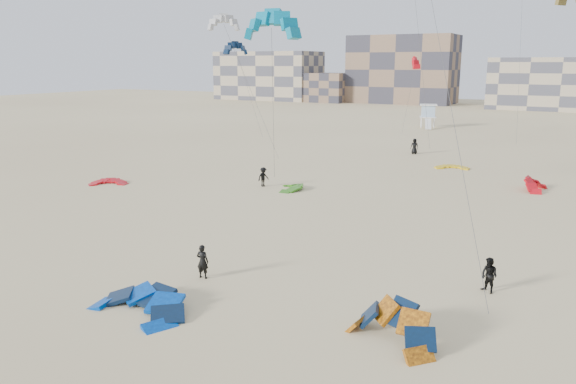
% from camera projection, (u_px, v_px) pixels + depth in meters
% --- Properties ---
extents(ground, '(320.00, 320.00, 0.00)m').
position_uv_depth(ground, '(150.00, 302.00, 26.02)').
color(ground, beige).
rests_on(ground, ground).
extents(kite_ground_blue, '(5.58, 5.80, 2.68)m').
position_uv_depth(kite_ground_blue, '(138.00, 311.00, 25.03)').
color(kite_ground_blue, '#0049BF').
rests_on(kite_ground_blue, ground).
extents(kite_ground_orange, '(5.23, 5.21, 4.00)m').
position_uv_depth(kite_ground_orange, '(391.00, 342.00, 22.32)').
color(kite_ground_orange, orange).
rests_on(kite_ground_orange, ground).
extents(kite_ground_red, '(4.40, 4.45, 1.17)m').
position_uv_depth(kite_ground_red, '(109.00, 184.00, 51.33)').
color(kite_ground_red, red).
rests_on(kite_ground_red, ground).
extents(kite_ground_green, '(4.19, 4.07, 1.45)m').
position_uv_depth(kite_ground_green, '(290.00, 189.00, 49.22)').
color(kite_ground_green, '#357C19').
rests_on(kite_ground_green, ground).
extents(kite_ground_red_far, '(3.52, 3.43, 3.28)m').
position_uv_depth(kite_ground_red_far, '(535.00, 191.00, 48.64)').
color(kite_ground_red_far, red).
rests_on(kite_ground_red_far, ground).
extents(kite_ground_yellow, '(3.86, 3.98, 0.57)m').
position_uv_depth(kite_ground_yellow, '(452.00, 168.00, 58.89)').
color(kite_ground_yellow, '#FFB70B').
rests_on(kite_ground_yellow, ground).
extents(kitesurfer_main, '(0.71, 0.51, 1.79)m').
position_uv_depth(kitesurfer_main, '(203.00, 261.00, 28.72)').
color(kitesurfer_main, black).
rests_on(kitesurfer_main, ground).
extents(kitesurfer_b, '(1.06, 0.99, 1.74)m').
position_uv_depth(kitesurfer_b, '(489.00, 275.00, 26.90)').
color(kitesurfer_b, black).
rests_on(kitesurfer_b, ground).
extents(kitesurfer_c, '(1.01, 1.28, 1.73)m').
position_uv_depth(kitesurfer_c, '(263.00, 177.00, 50.12)').
color(kitesurfer_c, black).
rests_on(kitesurfer_c, ground).
extents(kitesurfer_e, '(0.99, 0.71, 1.88)m').
position_uv_depth(kitesurfer_e, '(414.00, 146.00, 68.00)').
color(kitesurfer_e, black).
rests_on(kitesurfer_e, ground).
extents(kite_fly_teal_a, '(5.73, 8.62, 13.76)m').
position_uv_depth(kite_fly_teal_a, '(271.00, 28.00, 39.65)').
color(kite_fly_teal_a, '#0072A2').
rests_on(kite_fly_teal_a, ground).
extents(kite_fly_grey, '(7.36, 4.24, 14.74)m').
position_uv_depth(kite_fly_grey, '(224.00, 24.00, 56.61)').
color(kite_fly_grey, silver).
rests_on(kite_fly_grey, ground).
extents(kite_fly_navy, '(4.84, 4.31, 12.69)m').
position_uv_depth(kite_fly_navy, '(236.00, 49.00, 72.93)').
color(kite_fly_navy, '#061A3A').
rests_on(kite_fly_navy, ground).
extents(kite_fly_red, '(4.09, 4.03, 10.88)m').
position_uv_depth(kite_fly_red, '(416.00, 64.00, 77.80)').
color(kite_fly_red, red).
rests_on(kite_fly_red, ground).
extents(lifeguard_tower_far, '(3.48, 5.78, 3.94)m').
position_uv_depth(lifeguard_tower_far, '(428.00, 116.00, 95.56)').
color(lifeguard_tower_far, white).
rests_on(lifeguard_tower_far, ground).
extents(condo_west_a, '(30.00, 15.00, 14.00)m').
position_uv_depth(condo_west_a, '(269.00, 76.00, 168.31)').
color(condo_west_a, tan).
rests_on(condo_west_a, ground).
extents(condo_west_b, '(28.00, 14.00, 18.00)m').
position_uv_depth(condo_west_b, '(403.00, 70.00, 152.66)').
color(condo_west_b, '#80634D').
rests_on(condo_west_b, ground).
extents(condo_mid, '(32.00, 16.00, 12.00)m').
position_uv_depth(condo_mid, '(563.00, 84.00, 131.30)').
color(condo_mid, tan).
rests_on(condo_mid, ground).
extents(condo_fill_left, '(12.00, 10.00, 8.00)m').
position_uv_depth(condo_fill_left, '(326.00, 88.00, 157.96)').
color(condo_fill_left, '#80634D').
rests_on(condo_fill_left, ground).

